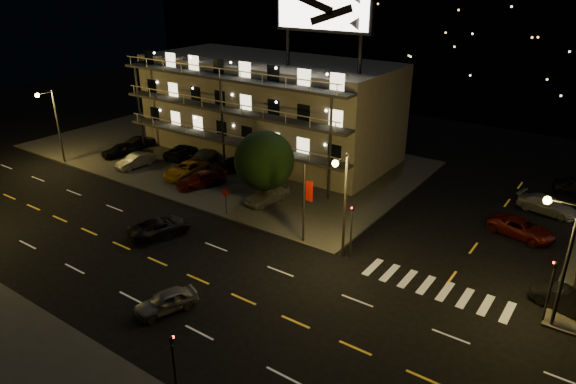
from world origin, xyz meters
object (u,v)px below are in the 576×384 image
Objects in this scene: lot_car_4 at (267,194)px; road_car_east at (166,301)px; lot_car_2 at (186,170)px; road_car_west at (160,227)px; lot_car_7 at (207,155)px; side_car_0 at (567,302)px; tree at (264,162)px.

lot_car_4 is 16.69m from road_car_east.
lot_car_2 is 12.25m from road_car_west.
lot_car_2 is 10.47m from lot_car_4.
lot_car_2 is 1.04× the size of road_car_west.
lot_car_4 reaches higher than lot_car_7.
road_car_west is (-3.34, -9.60, -0.23)m from lot_car_4.
road_car_east is 10.14m from road_car_west.
side_car_0 is (24.52, -2.15, -0.21)m from lot_car_4.
road_car_east is (-20.07, -13.94, -0.05)m from side_car_0.
lot_car_4 is at bearing -1.91° from lot_car_2.
tree is 1.38× the size of road_car_west.
lot_car_4 reaches higher than side_car_0.
tree is at bearing -5.22° from lot_car_2.
tree is at bearing 125.56° from road_car_east.
lot_car_2 reaches higher than road_car_east.
lot_car_2 is at bearing 103.59° from side_car_0.
lot_car_2 is 4.63m from lot_car_7.
road_car_west reaches higher than road_car_east.
lot_car_7 is at bearing 166.67° from lot_car_4.
lot_car_2 is at bearing -35.33° from road_car_west.
lot_car_2 is (-10.63, 0.99, -3.31)m from tree.
road_car_west is at bearing -54.35° from lot_car_2.
tree is at bearing -66.14° from lot_car_4.
road_car_west is at bearing -111.36° from tree.
lot_car_4 is at bearing 102.70° from side_car_0.
lot_car_2 is 35.07m from side_car_0.
road_car_east is (14.91, -16.45, -0.20)m from lot_car_2.
lot_car_2 reaches higher than road_car_west.
lot_car_2 is at bearing 174.68° from tree.
side_car_0 is at bearing -3.58° from tree.
road_car_west is (7.12, -9.96, -0.18)m from lot_car_2.
side_car_0 reaches higher than road_car_east.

